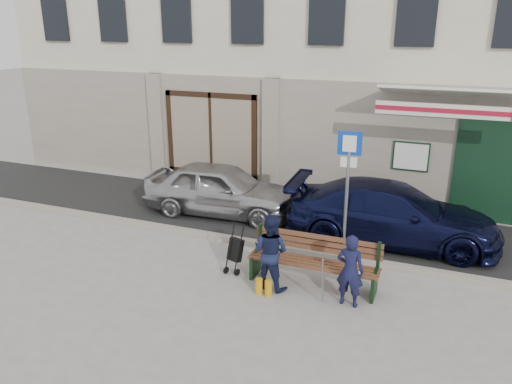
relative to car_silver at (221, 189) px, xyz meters
The scene contains 11 objects.
ground 3.68m from the car_silver, 55.76° to the right, with size 80.00×80.00×0.00m, color #9E9991.
asphalt_lane 2.14m from the car_silver, ahead, with size 60.00×3.20×0.01m, color #282828.
curb 2.59m from the car_silver, 36.23° to the right, with size 60.00×0.18×0.12m, color #9E9384.
building 7.26m from the car_silver, 69.48° to the left, with size 20.00×8.27×10.00m.
car_silver is the anchor object (origin of this frame).
car_navy 4.20m from the car_silver, ahead, with size 1.84×4.53×1.31m, color black.
parking_sign 3.68m from the car_silver, 17.62° to the right, with size 0.48×0.09×2.58m.
bench 4.09m from the car_silver, 40.96° to the right, with size 2.40×1.17×0.98m.
man 4.97m from the car_silver, 38.65° to the right, with size 0.47×0.31×1.30m, color #131536.
woman 3.88m from the car_silver, 51.19° to the right, with size 0.69×0.54×1.41m, color #141B39.
stroller 3.12m from the car_silver, 59.48° to the right, with size 0.34×0.43×0.95m.
Camera 1 is at (3.13, -7.67, 4.61)m, focal length 35.00 mm.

